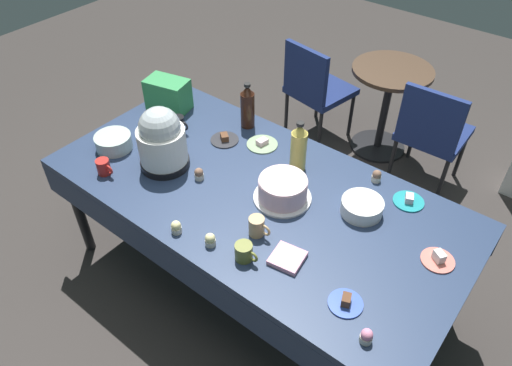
{
  "coord_description": "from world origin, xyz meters",
  "views": [
    {
      "loc": [
        1.14,
        -1.45,
        2.43
      ],
      "look_at": [
        0.0,
        0.0,
        0.8
      ],
      "focal_mm": 33.87,
      "sensor_mm": 36.0,
      "label": 1
    }
  ],
  "objects": [
    {
      "name": "ground",
      "position": [
        0.0,
        0.0,
        0.0
      ],
      "size": [
        9.0,
        9.0,
        0.0
      ],
      "primitive_type": "plane",
      "color": "#383330"
    },
    {
      "name": "potluck_table",
      "position": [
        0.0,
        0.0,
        0.69
      ],
      "size": [
        2.2,
        1.1,
        0.75
      ],
      "color": "navy",
      "rests_on": "ground"
    },
    {
      "name": "frosted_layer_cake",
      "position": [
        0.14,
        0.04,
        0.81
      ],
      "size": [
        0.3,
        0.3,
        0.13
      ],
      "color": "silver",
      "rests_on": "potluck_table"
    },
    {
      "name": "slow_cooker",
      "position": [
        -0.52,
        -0.15,
        0.92
      ],
      "size": [
        0.27,
        0.27,
        0.36
      ],
      "color": "black",
      "rests_on": "potluck_table"
    },
    {
      "name": "glass_salad_bowl",
      "position": [
        -0.86,
        -0.22,
        0.79
      ],
      "size": [
        0.21,
        0.21,
        0.08
      ],
      "primitive_type": "cylinder",
      "color": "#B2C6BC",
      "rests_on": "potluck_table"
    },
    {
      "name": "ceramic_snack_bowl",
      "position": [
        0.51,
        0.19,
        0.79
      ],
      "size": [
        0.21,
        0.21,
        0.07
      ],
      "primitive_type": "cylinder",
      "color": "silver",
      "rests_on": "potluck_table"
    },
    {
      "name": "dessert_plate_cobalt",
      "position": [
        0.72,
        -0.32,
        0.76
      ],
      "size": [
        0.15,
        0.15,
        0.05
      ],
      "color": "#2D4CB2",
      "rests_on": "potluck_table"
    },
    {
      "name": "dessert_plate_coral",
      "position": [
        0.93,
        0.13,
        0.76
      ],
      "size": [
        0.15,
        0.15,
        0.06
      ],
      "color": "#E07266",
      "rests_on": "potluck_table"
    },
    {
      "name": "dessert_plate_sage",
      "position": [
        -0.21,
        0.33,
        0.76
      ],
      "size": [
        0.18,
        0.18,
        0.04
      ],
      "color": "#8CA87F",
      "rests_on": "potluck_table"
    },
    {
      "name": "dessert_plate_charcoal",
      "position": [
        -0.41,
        0.23,
        0.76
      ],
      "size": [
        0.17,
        0.17,
        0.04
      ],
      "color": "#2D2D33",
      "rests_on": "potluck_table"
    },
    {
      "name": "dessert_plate_teal",
      "position": [
        0.66,
        0.41,
        0.76
      ],
      "size": [
        0.16,
        0.16,
        0.04
      ],
      "color": "teal",
      "rests_on": "potluck_table"
    },
    {
      "name": "cupcake_berry",
      "position": [
        -0.11,
        -0.46,
        0.78
      ],
      "size": [
        0.05,
        0.05,
        0.07
      ],
      "color": "beige",
      "rests_on": "potluck_table"
    },
    {
      "name": "cupcake_vanilla",
      "position": [
        -0.29,
        -0.11,
        0.78
      ],
      "size": [
        0.05,
        0.05,
        0.07
      ],
      "color": "beige",
      "rests_on": "potluck_table"
    },
    {
      "name": "cupcake_lemon",
      "position": [
        0.45,
        0.45,
        0.78
      ],
      "size": [
        0.05,
        0.05,
        0.07
      ],
      "color": "beige",
      "rests_on": "potluck_table"
    },
    {
      "name": "cupcake_cocoa",
      "position": [
        0.07,
        -0.42,
        0.78
      ],
      "size": [
        0.05,
        0.05,
        0.07
      ],
      "color": "beige",
      "rests_on": "potluck_table"
    },
    {
      "name": "cupcake_rose",
      "position": [
        0.86,
        -0.41,
        0.78
      ],
      "size": [
        0.05,
        0.05,
        0.07
      ],
      "color": "beige",
      "rests_on": "potluck_table"
    },
    {
      "name": "soda_bottle_ginger_ale",
      "position": [
        0.06,
        0.28,
        0.89
      ],
      "size": [
        0.09,
        0.09,
        0.3
      ],
      "color": "gold",
      "rests_on": "potluck_table"
    },
    {
      "name": "soda_bottle_cola",
      "position": [
        -0.4,
        0.43,
        0.88
      ],
      "size": [
        0.08,
        0.08,
        0.29
      ],
      "color": "#33190F",
      "rests_on": "potluck_table"
    },
    {
      "name": "coffee_mug_black",
      "position": [
        -0.69,
        0.13,
        0.8
      ],
      "size": [
        0.11,
        0.07,
        0.1
      ],
      "color": "black",
      "rests_on": "potluck_table"
    },
    {
      "name": "coffee_mug_red",
      "position": [
        -0.72,
        -0.4,
        0.79
      ],
      "size": [
        0.11,
        0.07,
        0.09
      ],
      "color": "#B2231E",
      "rests_on": "potluck_table"
    },
    {
      "name": "coffee_mug_olive",
      "position": [
        0.24,
        -0.39,
        0.79
      ],
      "size": [
        0.12,
        0.08,
        0.08
      ],
      "color": "olive",
      "rests_on": "potluck_table"
    },
    {
      "name": "coffee_mug_tan",
      "position": [
        0.19,
        -0.24,
        0.8
      ],
      "size": [
        0.12,
        0.07,
        0.1
      ],
      "color": "tan",
      "rests_on": "potluck_table"
    },
    {
      "name": "soda_carton",
      "position": [
        -0.92,
        0.27,
        0.85
      ],
      "size": [
        0.29,
        0.21,
        0.2
      ],
      "primitive_type": "cube",
      "rotation": [
        0.0,
        0.0,
        0.23
      ],
      "color": "#338C4C",
      "rests_on": "potluck_table"
    },
    {
      "name": "paper_napkin_stack",
      "position": [
        0.4,
        -0.28,
        0.76
      ],
      "size": [
        0.16,
        0.16,
        0.02
      ],
      "primitive_type": "cube",
      "rotation": [
        0.0,
        0.0,
        0.15
      ],
      "color": "pink",
      "rests_on": "potluck_table"
    },
    {
      "name": "maroon_chair_left",
      "position": [
        -0.56,
        1.47,
        0.49
      ],
      "size": [
        0.51,
        0.51,
        0.85
      ],
      "color": "navy",
      "rests_on": "ground"
    },
    {
      "name": "maroon_chair_right",
      "position": [
        0.4,
        1.47,
        0.49
      ],
      "size": [
        0.45,
        0.45,
        0.85
      ],
      "color": "navy",
      "rests_on": "ground"
    },
    {
      "name": "round_cafe_table",
      "position": [
        -0.05,
        1.69,
        0.5
      ],
      "size": [
        0.6,
        0.6,
        0.72
      ],
      "color": "#473323",
      "rests_on": "ground"
    }
  ]
}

